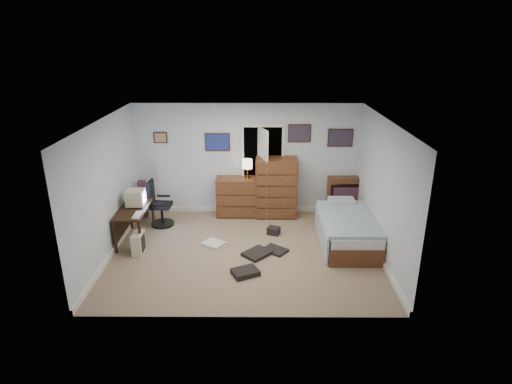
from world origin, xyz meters
TOP-DOWN VIEW (x-y plane):
  - floor at (0.00, 0.00)m, footprint 5.00×4.00m
  - computer_desk at (-2.28, 0.50)m, footprint 0.56×1.19m
  - crt_monitor at (-2.18, 0.65)m, footprint 0.36×0.33m
  - keyboard at (-2.02, 0.15)m, footprint 0.14×0.36m
  - pc_tower at (-2.00, -0.05)m, footprint 0.19×0.38m
  - office_chair at (-1.87, 1.21)m, footprint 0.51×0.51m
  - media_stack at (-2.32, 1.65)m, footprint 0.18×0.18m
  - low_dresser at (-0.19, 1.77)m, footprint 0.99×0.50m
  - table_lamp at (0.01, 1.78)m, footprint 0.22×0.22m
  - doorway at (0.35, 2.27)m, footprint 0.96×1.12m
  - tall_dresser at (0.65, 1.75)m, footprint 0.93×0.56m
  - headboard_bookcase at (2.32, 1.86)m, footprint 0.99×0.29m
  - bed at (1.99, 0.39)m, footprint 1.06×1.96m
  - wall_posters at (0.57, 1.98)m, footprint 4.38×0.04m
  - floor_clutter at (0.15, -0.10)m, footprint 1.72×1.96m

SIDE VIEW (x-z plane):
  - floor at x=0.00m, z-range -0.02..0.00m
  - floor_clutter at x=0.15m, z-range -0.04..0.12m
  - pc_tower at x=-2.00m, z-range 0.00..0.41m
  - bed at x=1.99m, z-range -0.02..0.62m
  - office_chair at x=-1.87m, z-range -0.11..0.89m
  - media_stack at x=-2.32m, z-range 0.00..0.86m
  - low_dresser at x=-0.19m, z-range 0.00..0.88m
  - headboard_bookcase at x=2.32m, z-range 0.03..0.91m
  - computer_desk at x=-2.28m, z-range 0.18..0.86m
  - tall_dresser at x=0.65m, z-range 0.00..1.34m
  - keyboard at x=-2.02m, z-range 0.68..0.70m
  - crt_monitor at x=-2.18m, z-range 0.68..1.01m
  - doorway at x=0.35m, z-range -0.02..2.03m
  - table_lamp at x=0.01m, z-range 0.98..1.41m
  - wall_posters at x=0.57m, z-range 1.45..2.05m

